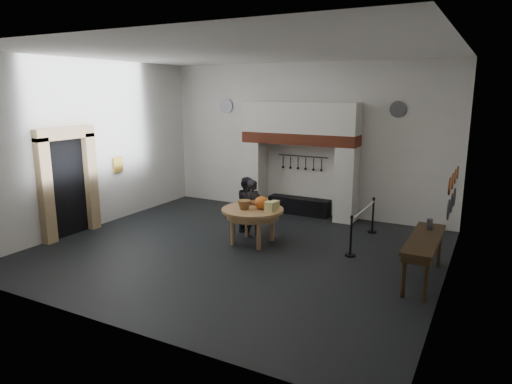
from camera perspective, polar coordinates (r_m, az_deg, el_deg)
The scene contains 39 objects.
floor at distance 10.85m, azimuth -2.28°, elevation -7.30°, with size 9.00×8.00×0.02m, color black.
ceiling at distance 10.24m, azimuth -2.51°, elevation 17.12°, with size 9.00×8.00×0.02m, color silver.
wall_back at distance 13.88m, azimuth 6.04°, elevation 6.55°, with size 9.00×0.02×4.50m, color silver.
wall_front at distance 7.20m, azimuth -18.69°, elevation 0.41°, with size 9.00×0.02×4.50m, color silver.
wall_left at distance 13.15m, azimuth -19.64°, elevation 5.57°, with size 0.02×8.00×4.50m, color silver.
wall_right at distance 8.94m, azimuth 23.37°, elevation 2.30°, with size 0.02×8.00×4.50m, color silver.
chimney_pier_left at distance 14.35m, azimuth -0.06°, elevation 2.08°, with size 0.55×0.70×2.15m, color silver.
chimney_pier_right at distance 13.25m, azimuth 11.27°, elevation 0.95°, with size 0.55×0.70×2.15m, color silver.
hearth_brick_band at distance 13.55m, azimuth 5.48°, elevation 6.68°, with size 3.50×0.72×0.32m, color #9E442B.
chimney_hood at distance 13.50m, azimuth 5.54°, elevation 9.25°, with size 3.50×0.70×0.90m, color silver.
iron_range at distance 13.98m, azimuth 5.42°, elevation -1.73°, with size 1.90×0.45×0.50m, color black.
utensil_rail at distance 13.87m, azimuth 5.87°, elevation 4.47°, with size 0.02×0.02×1.60m, color black.
door_recess at distance 12.64m, azimuth -22.54°, elevation 0.48°, with size 0.04×1.10×2.50m, color black.
door_jamb_near at distance 12.14m, azimuth -24.81°, elevation 0.05°, with size 0.22×0.30×2.60m, color tan.
door_jamb_far at distance 13.01m, azimuth -19.95°, elevation 1.23°, with size 0.22×0.30×2.60m, color tan.
door_lintel at distance 12.37m, azimuth -22.81°, elevation 6.79°, with size 0.22×1.70×0.30m, color tan.
wall_plaque at distance 13.75m, azimuth -16.86°, elevation 3.29°, with size 0.05×0.34×0.44m, color gold.
work_table at distance 11.12m, azimuth -0.43°, elevation -2.26°, with size 1.51×1.51×0.07m, color tan.
pumpkin at distance 11.07m, azimuth 0.73°, elevation -1.32°, with size 0.36×0.36×0.31m, color orange.
cheese_block_big at distance 10.81m, azimuth 1.78°, elevation -1.85°, with size 0.22×0.22×0.24m, color #E1DC87.
cheese_block_small at distance 11.09m, azimuth 2.37°, elevation -1.59°, with size 0.18×0.18×0.20m, color #E3C987.
wicker_basket at distance 11.03m, azimuth -1.48°, elevation -1.62°, with size 0.32×0.32×0.22m, color brown.
bread_loaf at distance 11.44m, azimuth -0.03°, elevation -1.32°, with size 0.31×0.18×0.13m, color #9D6338.
visitor_near at distance 11.64m, azimuth -0.29°, elevation -2.08°, with size 0.54×0.36×1.49m, color black.
visitor_far at distance 12.17m, azimuth -1.06°, elevation -1.50°, with size 0.71×0.55×1.46m, color black.
side_table at distance 9.48m, azimuth 20.34°, elevation -5.52°, with size 0.55×2.20×0.06m, color #3A2A15.
pewter_jug at distance 10.01m, azimuth 20.88°, elevation -3.78°, with size 0.12×0.12×0.22m, color #47484C.
copper_pan_a at distance 9.20m, azimuth 23.07°, elevation 0.68°, with size 0.34×0.34×0.03m, color #C6662D.
copper_pan_b at distance 9.73m, azimuth 23.38°, elevation 1.26°, with size 0.32×0.32×0.03m, color #C6662D.
copper_pan_c at distance 10.27m, azimuth 23.65°, elevation 1.78°, with size 0.30×0.30×0.03m, color #C6662D.
copper_pan_d at distance 10.82m, azimuth 23.90°, elevation 2.25°, with size 0.28×0.28×0.03m, color #C6662D.
pewter_plate_left at distance 9.50m, azimuth 22.93°, elevation -2.06°, with size 0.40×0.40×0.03m, color #4C4C51.
pewter_plate_mid at distance 10.08m, azimuth 23.26°, elevation -1.29°, with size 0.40×0.40×0.03m, color #4C4C51.
pewter_plate_right at distance 10.66m, azimuth 23.55°, elevation -0.60°, with size 0.40×0.40×0.03m, color #4C4C51.
pewter_plate_back_left at distance 15.00m, azimuth -3.70°, elevation 10.67°, with size 0.44×0.44×0.03m, color #4C4C51.
pewter_plate_back_right at distance 13.01m, azimuth 17.32°, elevation 9.86°, with size 0.44×0.44×0.03m, color #4C4C51.
barrier_post_near at distance 10.58m, azimuth 11.79°, elevation -5.52°, with size 0.05×0.05×0.90m, color black.
barrier_post_far at distance 12.44m, azimuth 14.40°, elevation -2.92°, with size 0.05×0.05×0.90m, color black.
barrier_rope at distance 11.40m, azimuth 13.30°, elevation -2.19°, with size 0.04×0.04×2.00m, color white.
Camera 1 is at (5.17, -8.80, 3.68)m, focal length 32.00 mm.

